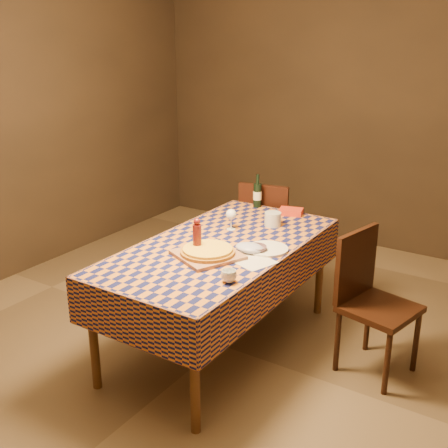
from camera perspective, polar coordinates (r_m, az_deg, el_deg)
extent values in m
plane|color=brown|center=(4.09, -0.39, -12.19)|extent=(5.00, 5.00, 0.00)
cube|color=#34271D|center=(5.80, 13.49, 10.97)|extent=(4.50, 0.10, 2.70)
cylinder|color=brown|center=(3.56, -13.15, -10.86)|extent=(0.06, 0.06, 0.75)
cylinder|color=brown|center=(3.13, -2.99, -14.95)|extent=(0.06, 0.06, 0.75)
cylinder|color=brown|center=(4.73, 1.25, -2.57)|extent=(0.06, 0.06, 0.75)
cylinder|color=brown|center=(4.41, 9.71, -4.52)|extent=(0.06, 0.06, 0.75)
cube|color=brown|center=(3.76, -0.41, -2.52)|extent=(0.90, 1.80, 0.03)
cube|color=brown|center=(3.75, -0.41, -2.23)|extent=(0.92, 1.82, 0.02)
cube|color=brown|center=(3.16, -9.68, -9.70)|extent=(0.94, 0.01, 0.30)
cube|color=brown|center=(4.54, 5.93, -0.31)|extent=(0.94, 0.01, 0.30)
cube|color=brown|center=(4.06, -5.92, -2.76)|extent=(0.01, 1.84, 0.30)
cube|color=brown|center=(3.59, 5.84, -5.77)|extent=(0.01, 1.84, 0.30)
cube|color=#9C6849|center=(3.55, -1.66, -3.15)|extent=(0.48, 0.48, 0.02)
cylinder|color=#9E661A|center=(3.54, -1.67, -2.83)|extent=(0.43, 0.43, 0.02)
cylinder|color=gold|center=(3.53, -1.67, -2.57)|extent=(0.39, 0.39, 0.02)
cylinder|color=#4F1214|center=(3.57, -2.74, -1.54)|extent=(0.06, 0.06, 0.19)
sphere|color=#4F1214|center=(3.53, -2.77, 0.24)|extent=(0.04, 0.04, 0.04)
imported|color=#5C404D|center=(3.62, 3.30, -2.55)|extent=(0.16, 0.16, 0.04)
cylinder|color=white|center=(4.02, 0.72, -0.53)|extent=(0.07, 0.07, 0.00)
cylinder|color=white|center=(4.01, 0.72, -0.02)|extent=(0.01, 0.01, 0.07)
sphere|color=white|center=(3.98, 0.73, 0.98)|extent=(0.08, 0.08, 0.08)
ellipsoid|color=#420711|center=(3.99, 0.73, 0.87)|extent=(0.05, 0.05, 0.03)
cylinder|color=black|center=(4.52, 3.41, 2.92)|extent=(0.08, 0.08, 0.19)
cylinder|color=black|center=(4.48, 3.44, 4.57)|extent=(0.03, 0.03, 0.08)
cylinder|color=beige|center=(4.52, 3.41, 2.92)|extent=(0.08, 0.08, 0.07)
cylinder|color=silver|center=(4.10, 4.98, 0.50)|extent=(0.15, 0.15, 0.10)
cube|color=red|center=(4.38, 6.82, 1.27)|extent=(0.20, 0.17, 0.04)
cylinder|color=white|center=(3.66, 4.41, -2.54)|extent=(0.30, 0.30, 0.02)
imported|color=white|center=(3.19, 0.50, -5.30)|extent=(0.09, 0.09, 0.07)
cube|color=silver|center=(3.50, 2.69, -3.67)|extent=(0.34, 0.30, 0.00)
ellipsoid|color=#A6ACD4|center=(3.62, 2.60, -2.42)|extent=(0.23, 0.20, 0.06)
cube|color=black|center=(4.91, 4.61, -0.85)|extent=(0.50, 0.50, 0.04)
cube|color=black|center=(4.65, 3.99, 1.25)|extent=(0.42, 0.12, 0.46)
cylinder|color=black|center=(5.12, 7.06, -2.92)|extent=(0.04, 0.04, 0.43)
cylinder|color=black|center=(5.21, 3.22, -2.40)|extent=(0.04, 0.04, 0.43)
cylinder|color=black|center=(4.79, 5.98, -4.45)|extent=(0.04, 0.04, 0.43)
cylinder|color=black|center=(4.89, 1.91, -3.86)|extent=(0.04, 0.04, 0.43)
cube|color=black|center=(3.73, 15.56, -8.32)|extent=(0.50, 0.50, 0.04)
cube|color=black|center=(3.72, 13.26, -3.96)|extent=(0.13, 0.42, 0.46)
cylinder|color=black|center=(3.64, 16.22, -13.45)|extent=(0.04, 0.04, 0.43)
cylinder|color=black|center=(3.92, 18.92, -11.23)|extent=(0.04, 0.04, 0.43)
cylinder|color=black|center=(3.79, 11.44, -11.58)|extent=(0.04, 0.04, 0.43)
cylinder|color=black|center=(4.06, 14.38, -9.62)|extent=(0.04, 0.04, 0.43)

